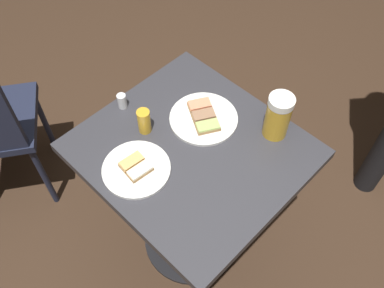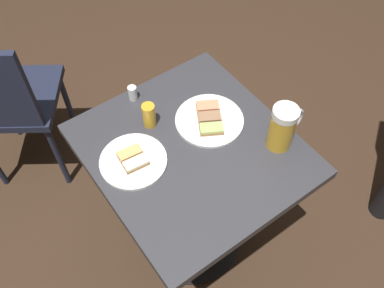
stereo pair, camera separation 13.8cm
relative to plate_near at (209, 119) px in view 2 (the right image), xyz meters
The scene contains 8 objects.
ground_plane 0.75m from the plate_near, 153.80° to the right, with size 6.00×6.00×0.00m, color #382619.
cafe_table 0.23m from the plate_near, 153.80° to the right, with size 0.64×0.70×0.73m.
plate_near is the anchor object (origin of this frame).
plate_far 0.30m from the plate_near, behind, with size 0.22×0.22×0.03m.
beer_mug 0.26m from the plate_near, 58.03° to the right, with size 0.14×0.08×0.17m.
beer_glass_small 0.21m from the plate_near, 147.72° to the left, with size 0.04×0.04×0.09m, color gold.
salt_shaker 0.29m from the plate_near, 122.70° to the left, with size 0.03×0.03×0.06m, color silver.
cafe_chair 0.93m from the plate_near, 125.13° to the left, with size 0.53×0.53×0.87m.
Camera 2 is at (-0.48, -0.66, 1.86)m, focal length 39.47 mm.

